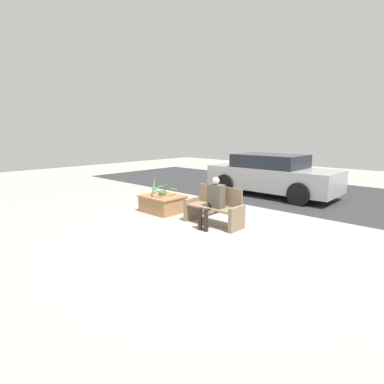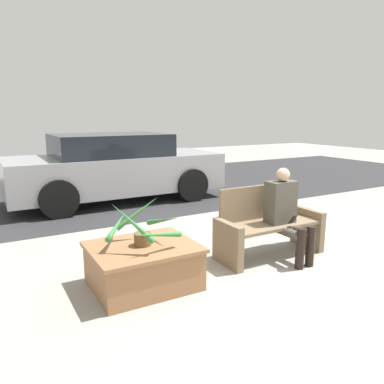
{
  "view_description": "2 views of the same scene",
  "coord_description": "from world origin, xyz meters",
  "px_view_note": "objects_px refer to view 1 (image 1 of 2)",
  "views": [
    {
      "loc": [
        4.07,
        -4.99,
        2.12
      ],
      "look_at": [
        -0.94,
        0.46,
        0.68
      ],
      "focal_mm": 28.0,
      "sensor_mm": 36.0,
      "label": 1
    },
    {
      "loc": [
        -3.36,
        -3.14,
        1.81
      ],
      "look_at": [
        -1.11,
        0.82,
        0.87
      ],
      "focal_mm": 35.0,
      "sensor_mm": 36.0,
      "label": 2
    }
  ],
  "objects_px": {
    "person_seated": "(213,201)",
    "bench": "(215,208)",
    "potted_plant": "(162,188)",
    "planter_box": "(163,203)",
    "parked_car": "(272,175)"
  },
  "relations": [
    {
      "from": "person_seated",
      "to": "bench",
      "type": "bearing_deg",
      "value": 119.07
    },
    {
      "from": "potted_plant",
      "to": "person_seated",
      "type": "bearing_deg",
      "value": -4.35
    },
    {
      "from": "planter_box",
      "to": "parked_car",
      "type": "relative_size",
      "value": 0.25
    },
    {
      "from": "person_seated",
      "to": "planter_box",
      "type": "distance_m",
      "value": 1.93
    },
    {
      "from": "bench",
      "to": "potted_plant",
      "type": "distance_m",
      "value": 1.79
    },
    {
      "from": "parked_car",
      "to": "bench",
      "type": "bearing_deg",
      "value": -80.23
    },
    {
      "from": "person_seated",
      "to": "parked_car",
      "type": "bearing_deg",
      "value": 100.79
    },
    {
      "from": "planter_box",
      "to": "parked_car",
      "type": "distance_m",
      "value": 4.31
    },
    {
      "from": "bench",
      "to": "person_seated",
      "type": "bearing_deg",
      "value": -60.93
    },
    {
      "from": "person_seated",
      "to": "potted_plant",
      "type": "bearing_deg",
      "value": 175.65
    },
    {
      "from": "bench",
      "to": "planter_box",
      "type": "height_order",
      "value": "bench"
    },
    {
      "from": "bench",
      "to": "planter_box",
      "type": "distance_m",
      "value": 1.78
    },
    {
      "from": "potted_plant",
      "to": "parked_car",
      "type": "bearing_deg",
      "value": 75.51
    },
    {
      "from": "person_seated",
      "to": "potted_plant",
      "type": "relative_size",
      "value": 1.51
    },
    {
      "from": "potted_plant",
      "to": "parked_car",
      "type": "height_order",
      "value": "parked_car"
    }
  ]
}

